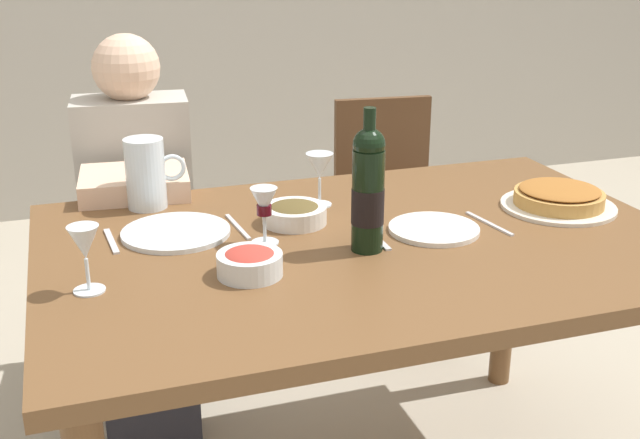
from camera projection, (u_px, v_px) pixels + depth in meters
dining_table at (364, 275)px, 1.88m from camera, size 1.50×1.00×0.76m
wine_bottle at (368, 190)px, 1.74m from camera, size 0.07×0.07×0.33m
water_pitcher at (146, 177)px, 2.03m from camera, size 0.16×0.10×0.18m
baked_tart at (559, 198)px, 2.04m from camera, size 0.30×0.30×0.06m
salad_bowl at (250, 262)px, 1.64m from camera, size 0.14×0.14×0.06m
olive_bowl at (294, 213)px, 1.94m from camera, size 0.16×0.16×0.05m
wine_glass_left_diner at (264, 205)px, 1.79m from camera, size 0.06×0.06×0.13m
wine_glass_right_diner at (85, 246)px, 1.55m from camera, size 0.06×0.06×0.14m
wine_glass_centre at (320, 168)px, 2.04m from camera, size 0.07×0.07×0.14m
dinner_plate_left_setting at (434, 229)px, 1.89m from camera, size 0.22×0.22×0.01m
dinner_plate_right_setting at (176, 232)px, 1.87m from camera, size 0.26×0.26×0.01m
fork_left_setting at (376, 238)px, 1.85m from camera, size 0.02×0.16×0.00m
knife_left_setting at (489, 223)px, 1.94m from camera, size 0.03×0.18×0.00m
knife_right_setting at (238, 227)px, 1.92m from camera, size 0.02×0.18×0.00m
spoon_right_setting at (111, 241)px, 1.83m from camera, size 0.03×0.16×0.00m
chair_left at (139, 232)px, 2.62m from camera, size 0.44×0.44×0.87m
diner_left at (139, 222)px, 2.37m from camera, size 0.37×0.53×1.16m
chair_right at (389, 204)px, 2.88m from camera, size 0.44×0.44×0.87m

